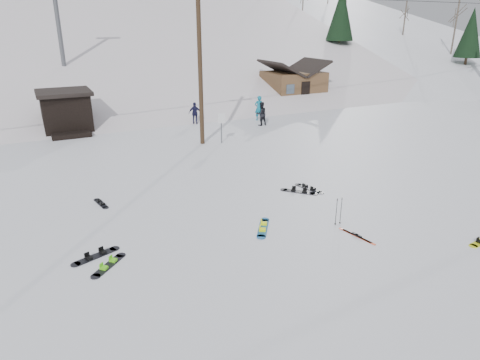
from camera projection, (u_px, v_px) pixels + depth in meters
name	position (u px, v px, depth m)	size (l,w,h in m)	color
ground	(307.00, 257.00, 13.54)	(200.00, 200.00, 0.00)	white
ski_slope	(91.00, 157.00, 63.92)	(60.00, 75.00, 45.00)	silver
ridge_right	(319.00, 131.00, 75.19)	(34.00, 85.00, 36.00)	white
treeline_right	(345.00, 71.00, 63.81)	(20.00, 60.00, 10.00)	black
treeline_crest	(61.00, 59.00, 85.78)	(50.00, 6.00, 10.00)	black
utility_pole	(200.00, 65.00, 24.51)	(2.00, 0.26, 9.00)	#3A2819
trail_sign	(221.00, 123.00, 25.79)	(0.50, 0.09, 1.85)	#595B60
lift_hut	(66.00, 111.00, 28.58)	(3.40, 4.10, 2.75)	black
lift_tower_near	(56.00, 10.00, 34.34)	(2.20, 0.36, 8.00)	#595B60
cabin	(293.00, 85.00, 39.43)	(5.39, 4.40, 3.77)	brown
hero_snowboard	(263.00, 228.00, 15.40)	(1.11, 1.46, 0.12)	#185FA1
hero_skis	(357.00, 236.00, 14.82)	(0.36, 1.54, 0.08)	red
ski_poles	(339.00, 211.00, 15.50)	(0.29, 0.08, 1.06)	black
board_scatter_a	(96.00, 256.00, 13.54)	(1.57, 0.77, 0.12)	black
board_scatter_b	(101.00, 203.00, 17.47)	(0.43, 1.28, 0.09)	black
board_scatter_c	(109.00, 265.00, 13.03)	(1.21, 1.19, 0.11)	black
board_scatter_d	(299.00, 191.00, 18.68)	(1.25, 1.30, 0.12)	black
board_scatter_f	(309.00, 188.00, 19.03)	(0.61, 1.56, 0.11)	black
skier_teal	(259.00, 108.00, 32.03)	(0.67, 0.44, 1.83)	#0D6B86
skier_dark	(261.00, 114.00, 30.41)	(0.81, 0.63, 1.67)	black
skier_pink	(284.00, 94.00, 38.28)	(1.16, 0.67, 1.80)	#E4506D
skier_navy	(195.00, 113.00, 30.84)	(0.92, 0.38, 1.57)	#161536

